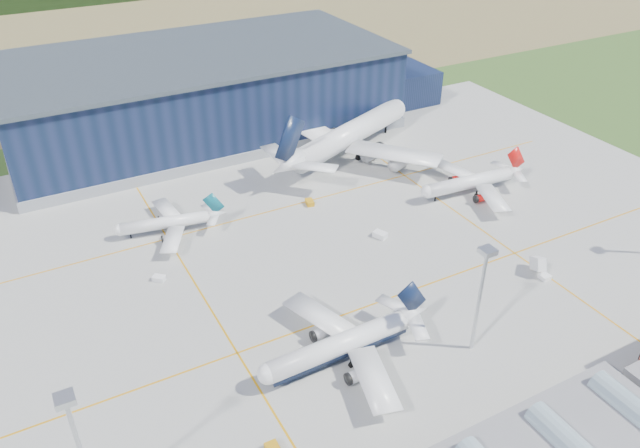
{
  "coord_description": "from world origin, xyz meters",
  "views": [
    {
      "loc": [
        -57.79,
        -94.3,
        83.43
      ],
      "look_at": [
        0.36,
        13.06,
        7.28
      ],
      "focal_mm": 35.0,
      "sensor_mm": 36.0,
      "label": 1
    }
  ],
  "objects_px": {
    "hangar": "(208,95)",
    "gse_cart_a": "(380,235)",
    "airliner_navy": "(339,336)",
    "airliner_red": "(470,176)",
    "gse_tug_c": "(310,202)",
    "gse_cart_b": "(159,278)",
    "light_mast_center": "(482,284)",
    "gse_van_a": "(408,309)",
    "airliner_widebody": "(351,122)",
    "car_b": "(346,340)",
    "airliner_regional": "(165,217)",
    "airstair": "(537,267)",
    "light_mast_west": "(76,436)",
    "car_a": "(603,379)"
  },
  "relations": [
    {
      "from": "gse_cart_b",
      "to": "car_b",
      "type": "bearing_deg",
      "value": -102.51
    },
    {
      "from": "airliner_navy",
      "to": "gse_van_a",
      "type": "height_order",
      "value": "airliner_navy"
    },
    {
      "from": "airstair",
      "to": "car_a",
      "type": "xyz_separation_m",
      "value": [
        -13.56,
        -29.98,
        -0.93
      ]
    },
    {
      "from": "hangar",
      "to": "gse_tug_c",
      "type": "relative_size",
      "value": 48.15
    },
    {
      "from": "airliner_navy",
      "to": "airliner_red",
      "type": "distance_m",
      "value": 74.11
    },
    {
      "from": "gse_tug_c",
      "to": "airliner_navy",
      "type": "bearing_deg",
      "value": -101.42
    },
    {
      "from": "airliner_widebody",
      "to": "gse_van_a",
      "type": "height_order",
      "value": "airliner_widebody"
    },
    {
      "from": "light_mast_center",
      "to": "airliner_red",
      "type": "distance_m",
      "value": 62.64
    },
    {
      "from": "airliner_widebody",
      "to": "gse_cart_b",
      "type": "height_order",
      "value": "airliner_widebody"
    },
    {
      "from": "gse_cart_a",
      "to": "gse_cart_b",
      "type": "height_order",
      "value": "gse_cart_a"
    },
    {
      "from": "light_mast_center",
      "to": "car_b",
      "type": "xyz_separation_m",
      "value": [
        -20.32,
        12.73,
        -14.83
      ]
    },
    {
      "from": "airliner_regional",
      "to": "gse_tug_c",
      "type": "bearing_deg",
      "value": -175.63
    },
    {
      "from": "airliner_widebody",
      "to": "car_b",
      "type": "bearing_deg",
      "value": -144.72
    },
    {
      "from": "light_mast_center",
      "to": "gse_tug_c",
      "type": "bearing_deg",
      "value": 91.68
    },
    {
      "from": "airliner_red",
      "to": "airliner_widebody",
      "type": "xyz_separation_m",
      "value": [
        -15.5,
        37.11,
        4.88
      ]
    },
    {
      "from": "airliner_red",
      "to": "light_mast_center",
      "type": "bearing_deg",
      "value": 55.43
    },
    {
      "from": "airliner_widebody",
      "to": "airliner_red",
      "type": "bearing_deg",
      "value": -90.75
    },
    {
      "from": "gse_cart_b",
      "to": "gse_van_a",
      "type": "bearing_deg",
      "value": -88.05
    },
    {
      "from": "airliner_red",
      "to": "airliner_regional",
      "type": "relative_size",
      "value": 1.23
    },
    {
      "from": "gse_tug_c",
      "to": "car_b",
      "type": "relative_size",
      "value": 0.82
    },
    {
      "from": "light_mast_west",
      "to": "airliner_navy",
      "type": "height_order",
      "value": "light_mast_west"
    },
    {
      "from": "hangar",
      "to": "gse_cart_a",
      "type": "height_order",
      "value": "hangar"
    },
    {
      "from": "gse_cart_b",
      "to": "airstair",
      "type": "distance_m",
      "value": 84.22
    },
    {
      "from": "hangar",
      "to": "airliner_red",
      "type": "bearing_deg",
      "value": -58.94
    },
    {
      "from": "airliner_regional",
      "to": "car_b",
      "type": "bearing_deg",
      "value": 120.26
    },
    {
      "from": "gse_cart_a",
      "to": "airstair",
      "type": "xyz_separation_m",
      "value": [
        22.86,
        -28.98,
        0.8
      ]
    },
    {
      "from": "light_mast_west",
      "to": "airliner_red",
      "type": "distance_m",
      "value": 119.59
    },
    {
      "from": "gse_tug_c",
      "to": "car_a",
      "type": "distance_m",
      "value": 83.05
    },
    {
      "from": "light_mast_center",
      "to": "car_a",
      "type": "relative_size",
      "value": 6.73
    },
    {
      "from": "gse_tug_c",
      "to": "airstair",
      "type": "relative_size",
      "value": 0.64
    },
    {
      "from": "gse_van_a",
      "to": "car_a",
      "type": "bearing_deg",
      "value": -161.95
    },
    {
      "from": "airliner_red",
      "to": "airliner_regional",
      "type": "xyz_separation_m",
      "value": [
        -78.46,
        19.88,
        -1.02
      ]
    },
    {
      "from": "airliner_red",
      "to": "airstair",
      "type": "relative_size",
      "value": 7.16
    },
    {
      "from": "airliner_regional",
      "to": "gse_cart_a",
      "type": "distance_m",
      "value": 52.74
    },
    {
      "from": "light_mast_center",
      "to": "gse_cart_b",
      "type": "relative_size",
      "value": 8.55
    },
    {
      "from": "airliner_navy",
      "to": "gse_van_a",
      "type": "xyz_separation_m",
      "value": [
        19.42,
        5.14,
        -4.98
      ]
    },
    {
      "from": "gse_van_a",
      "to": "car_a",
      "type": "height_order",
      "value": "gse_van_a"
    },
    {
      "from": "gse_van_a",
      "to": "airliner_navy",
      "type": "bearing_deg",
      "value": 91.26
    },
    {
      "from": "hangar",
      "to": "gse_tug_c",
      "type": "xyz_separation_m",
      "value": [
        5.34,
        -61.54,
        -10.96
      ]
    },
    {
      "from": "hangar",
      "to": "airliner_widebody",
      "type": "bearing_deg",
      "value": -52.24
    },
    {
      "from": "gse_tug_c",
      "to": "gse_cart_b",
      "type": "bearing_deg",
      "value": -152.04
    },
    {
      "from": "airliner_widebody",
      "to": "car_b",
      "type": "distance_m",
      "value": 85.15
    },
    {
      "from": "car_a",
      "to": "gse_cart_b",
      "type": "bearing_deg",
      "value": 22.63
    },
    {
      "from": "gse_cart_b",
      "to": "car_b",
      "type": "height_order",
      "value": "car_b"
    },
    {
      "from": "light_mast_west",
      "to": "airliner_widebody",
      "type": "xyz_separation_m",
      "value": [
        93.64,
        85.0,
        -5.03
      ]
    },
    {
      "from": "light_mast_west",
      "to": "car_a",
      "type": "bearing_deg",
      "value": -11.92
    },
    {
      "from": "airliner_red",
      "to": "car_a",
      "type": "relative_size",
      "value": 9.91
    },
    {
      "from": "light_mast_west",
      "to": "airstair",
      "type": "xyz_separation_m",
      "value": [
        98.8,
        11.98,
        -13.92
      ]
    },
    {
      "from": "gse_tug_c",
      "to": "gse_cart_b",
      "type": "distance_m",
      "value": 46.79
    },
    {
      "from": "airliner_navy",
      "to": "airliner_widebody",
      "type": "xyz_separation_m",
      "value": [
        47.68,
        75.85,
        4.38
      ]
    }
  ]
}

